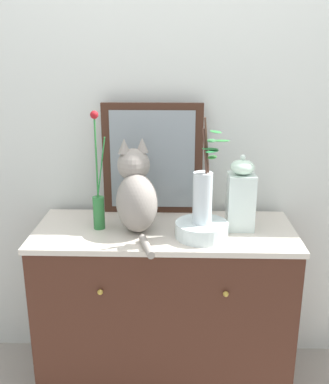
{
  "coord_description": "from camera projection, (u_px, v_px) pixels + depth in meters",
  "views": [
    {
      "loc": [
        0.06,
        -1.94,
        1.66
      ],
      "look_at": [
        0.0,
        0.0,
        1.03
      ],
      "focal_mm": 42.14,
      "sensor_mm": 36.0,
      "label": 1
    }
  ],
  "objects": [
    {
      "name": "vase_glass_clear",
      "position": [
        203.0,
        194.0,
        1.94
      ],
      "size": [
        0.15,
        0.13,
        0.47
      ],
      "color": "silver",
      "rests_on": "bowl_porcelain"
    },
    {
      "name": "vase_slim_green",
      "position": [
        98.0,
        201.0,
        2.06
      ],
      "size": [
        0.07,
        0.05,
        0.55
      ],
      "color": "#2D7938",
      "rests_on": "sideboard"
    },
    {
      "name": "mirror_leaning",
      "position": [
        153.0,
        159.0,
        2.23
      ],
      "size": [
        0.49,
        0.03,
        0.55
      ],
      "color": "#3F2318",
      "rests_on": "sideboard"
    },
    {
      "name": "bowl_porcelain",
      "position": [
        202.0,
        230.0,
        1.99
      ],
      "size": [
        0.23,
        0.23,
        0.07
      ],
      "primitive_type": "cylinder",
      "color": "white",
      "rests_on": "sideboard"
    },
    {
      "name": "sideboard",
      "position": [
        164.0,
        309.0,
        2.22
      ],
      "size": [
        1.21,
        0.52,
        0.85
      ],
      "color": "#462419",
      "rests_on": "ground_plane"
    },
    {
      "name": "jar_lidded_porcelain",
      "position": [
        241.0,
        196.0,
        2.05
      ],
      "size": [
        0.12,
        0.12,
        0.35
      ],
      "color": "white",
      "rests_on": "sideboard"
    },
    {
      "name": "wall_back",
      "position": [
        166.0,
        122.0,
        2.27
      ],
      "size": [
        4.4,
        0.08,
        2.6
      ],
      "primitive_type": "cube",
      "color": "silver",
      "rests_on": "ground_plane"
    },
    {
      "name": "ground_plane",
      "position": [
        164.0,
        380.0,
        2.35
      ],
      "size": [
        6.0,
        6.0,
        0.0
      ],
      "primitive_type": "plane",
      "color": "#9E958A"
    },
    {
      "name": "cat_sitting",
      "position": [
        136.0,
        194.0,
        2.03
      ],
      "size": [
        0.24,
        0.44,
        0.42
      ],
      "color": "gray",
      "rests_on": "sideboard"
    }
  ]
}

